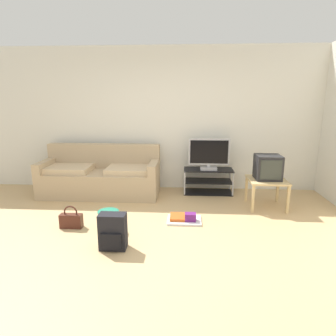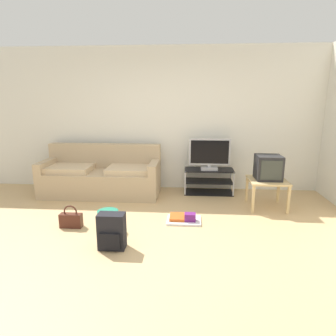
% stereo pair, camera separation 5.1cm
% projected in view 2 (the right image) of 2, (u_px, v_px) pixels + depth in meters
% --- Properties ---
extents(ground_plane, '(9.00, 9.80, 0.02)m').
position_uv_depth(ground_plane, '(144.00, 245.00, 3.62)').
color(ground_plane, tan).
extents(wall_back, '(9.00, 0.10, 2.70)m').
position_uv_depth(wall_back, '(162.00, 120.00, 5.68)').
color(wall_back, silver).
rests_on(wall_back, ground_plane).
extents(couch, '(2.14, 0.84, 0.90)m').
position_uv_depth(couch, '(102.00, 176.00, 5.47)').
color(couch, tan).
rests_on(couch, ground_plane).
extents(tv_stand, '(0.91, 0.42, 0.46)m').
position_uv_depth(tv_stand, '(209.00, 181.00, 5.54)').
color(tv_stand, black).
rests_on(tv_stand, ground_plane).
extents(flat_tv, '(0.75, 0.22, 0.58)m').
position_uv_depth(flat_tv, '(210.00, 154.00, 5.40)').
color(flat_tv, '#B2B2B7').
rests_on(flat_tv, tv_stand).
extents(side_table, '(0.60, 0.60, 0.47)m').
position_uv_depth(side_table, '(267.00, 183.00, 4.76)').
color(side_table, tan).
rests_on(side_table, ground_plane).
extents(crt_tv, '(0.40, 0.39, 0.39)m').
position_uv_depth(crt_tv, '(268.00, 167.00, 4.72)').
color(crt_tv, '#232326').
rests_on(crt_tv, side_table).
extents(backpack, '(0.32, 0.25, 0.44)m').
position_uv_depth(backpack, '(112.00, 232.00, 3.48)').
color(backpack, black).
rests_on(backpack, ground_plane).
extents(handbag, '(0.30, 0.11, 0.32)m').
position_uv_depth(handbag, '(71.00, 220.00, 4.08)').
color(handbag, '#4C2319').
rests_on(handbag, ground_plane).
extents(cleaning_bucket, '(0.28, 0.28, 0.28)m').
position_uv_depth(cleaning_bucket, '(108.00, 220.00, 3.98)').
color(cleaning_bucket, '#238466').
rests_on(cleaning_bucket, ground_plane).
extents(floor_tray, '(0.49, 0.35, 0.14)m').
position_uv_depth(floor_tray, '(184.00, 219.00, 4.29)').
color(floor_tray, silver).
rests_on(floor_tray, ground_plane).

